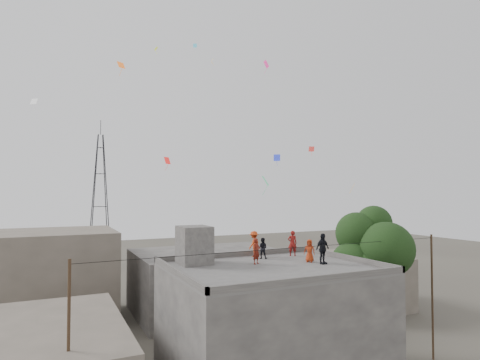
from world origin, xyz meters
The scene contains 16 objects.
main_building centered at (0.00, 0.00, 3.05)m, with size 10.00×8.00×6.10m.
parapet centered at (0.00, 0.00, 6.25)m, with size 10.00×8.00×0.30m.
stair_head_box centered at (-3.20, 2.60, 7.10)m, with size 1.60×1.80×2.00m, color #44423F.
neighbor_north centered at (2.00, 14.00, 2.50)m, with size 12.00×9.00×5.00m, color #44423F.
neighbor_northwest centered at (-10.00, 16.00, 3.50)m, with size 9.00×8.00×7.00m, color #5C5449.
neighbor_east centered at (14.00, 10.00, 2.20)m, with size 7.00×8.00×4.40m, color #5C5449.
tree centered at (7.37, 0.60, 6.10)m, with size 4.90×4.60×9.10m.
utility_line centered at (0.50, -1.25, 3.83)m, with size 20.12×0.62×7.40m.
transmission_tower centered at (-4.00, 40.00, 9.07)m, with size 2.97×2.97×20.01m.
person_red_adult centered at (3.04, 2.68, 6.86)m, with size 0.55×0.36×1.51m, color maroon.
person_orange_child centered at (2.70, 0.45, 6.72)m, with size 0.60×0.39×1.23m, color #AD3313.
person_dark_child centered at (0.91, 2.55, 6.70)m, with size 0.58×0.45×1.20m, color black.
person_dark_adult centered at (2.96, -0.38, 6.91)m, with size 0.95×0.40×1.62m, color black.
person_orange_adult centered at (0.81, 3.40, 6.86)m, with size 0.98×0.56×1.52m, color #CB4017.
person_red_child centered at (-0.22, 1.13, 6.78)m, with size 0.50×0.33×1.36m, color maroon.
kites centered at (0.19, 6.13, 15.23)m, with size 18.84×16.81×12.90m.
Camera 1 is at (-10.21, -17.84, 9.82)m, focal length 30.00 mm.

